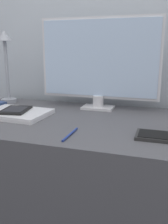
# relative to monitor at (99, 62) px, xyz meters

# --- Properties ---
(wall_back) EXTENTS (3.60, 0.05, 2.40)m
(wall_back) POSITION_rel_monitor_xyz_m (0.05, 0.18, 0.23)
(wall_back) COLOR #B2BCC6
(wall_back) RESTS_ON ground_plane
(desk) EXTENTS (1.46, 0.68, 0.72)m
(desk) POSITION_rel_monitor_xyz_m (0.05, -0.23, -0.61)
(desk) COLOR #4C4C51
(desk) RESTS_ON ground_plane
(monitor) EXTENTS (0.63, 0.11, 0.47)m
(monitor) POSITION_rel_monitor_xyz_m (0.00, 0.00, 0.00)
(monitor) COLOR silver
(monitor) RESTS_ON desk
(laptop) EXTENTS (0.31, 0.24, 0.02)m
(laptop) POSITION_rel_monitor_xyz_m (-0.34, -0.27, -0.24)
(laptop) COLOR silver
(laptop) RESTS_ON desk
(ereader) EXTENTS (0.15, 0.18, 0.01)m
(ereader) POSITION_rel_monitor_xyz_m (-0.34, -0.27, -0.22)
(ereader) COLOR black
(ereader) RESTS_ON laptop
(desk_lamp) EXTENTS (0.09, 0.09, 0.42)m
(desk_lamp) POSITION_rel_monitor_xyz_m (-0.56, 0.00, 0.01)
(desk_lamp) COLOR #999EA8
(desk_lamp) RESTS_ON desk
(pen) EXTENTS (0.01, 0.15, 0.01)m
(pen) POSITION_rel_monitor_xyz_m (0.01, -0.45, -0.25)
(pen) COLOR navy
(pen) RESTS_ON desk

